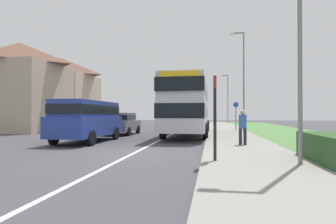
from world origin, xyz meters
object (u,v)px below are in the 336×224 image
at_px(parked_car_grey, 122,123).
at_px(bus_stop_sign, 215,112).
at_px(double_decker_bus, 188,105).
at_px(pedestrian_at_stop, 243,125).
at_px(street_lamp_mid, 243,75).
at_px(street_lamp_far, 227,96).
at_px(street_lamp_near, 296,5).
at_px(cycle_route_sign, 236,115).
at_px(parked_van_blue, 88,118).

bearing_deg(parked_car_grey, bus_stop_sign, -59.31).
bearing_deg(double_decker_bus, bus_stop_sign, -81.14).
xyz_separation_m(double_decker_bus, pedestrian_at_stop, (2.96, -6.51, -1.17)).
height_order(street_lamp_mid, street_lamp_far, street_lamp_mid).
distance_m(parked_car_grey, street_lamp_mid, 10.44).
relative_size(parked_car_grey, street_lamp_mid, 0.48).
distance_m(street_lamp_near, street_lamp_mid, 15.11).
bearing_deg(cycle_route_sign, pedestrian_at_stop, -93.40).
xyz_separation_m(parked_car_grey, street_lamp_near, (8.70, -11.19, 3.58)).
distance_m(bus_stop_sign, street_lamp_near, 3.65).
height_order(parked_car_grey, street_lamp_mid, street_lamp_mid).
height_order(pedestrian_at_stop, cycle_route_sign, cycle_route_sign).
xyz_separation_m(cycle_route_sign, street_lamp_near, (0.23, -16.22, 3.03)).
bearing_deg(street_lamp_mid, street_lamp_near, -90.80).
bearing_deg(bus_stop_sign, pedestrian_at_stop, 73.97).
bearing_deg(double_decker_bus, parked_car_grey, 179.18).
xyz_separation_m(double_decker_bus, cycle_route_sign, (3.65, 5.10, -0.72)).
relative_size(cycle_route_sign, street_lamp_far, 0.34).
xyz_separation_m(street_lamp_near, street_lamp_mid, (0.21, 15.11, 0.19)).
distance_m(street_lamp_mid, street_lamp_far, 19.42).
bearing_deg(street_lamp_near, double_decker_bus, 109.24).
relative_size(cycle_route_sign, street_lamp_mid, 0.31).
distance_m(pedestrian_at_stop, street_lamp_mid, 11.18).
bearing_deg(parked_car_grey, street_lamp_near, -52.15).
xyz_separation_m(parked_car_grey, street_lamp_far, (8.74, 23.33, 3.40)).
bearing_deg(street_lamp_far, bus_stop_sign, -93.70).
height_order(parked_car_grey, street_lamp_far, street_lamp_far).
bearing_deg(parked_car_grey, pedestrian_at_stop, -40.24).
height_order(parked_van_blue, parked_car_grey, parked_van_blue).
bearing_deg(bus_stop_sign, parked_car_grey, 120.69).
bearing_deg(street_lamp_near, parked_car_grey, 127.85).
height_order(parked_van_blue, street_lamp_near, street_lamp_near).
bearing_deg(parked_car_grey, double_decker_bus, -0.82).
relative_size(parked_car_grey, pedestrian_at_stop, 2.34).
distance_m(double_decker_bus, bus_stop_sign, 11.06).
bearing_deg(bus_stop_sign, street_lamp_mid, 80.87).
distance_m(parked_van_blue, cycle_route_sign, 13.45).
bearing_deg(double_decker_bus, street_lamp_far, 80.49).
height_order(double_decker_bus, street_lamp_near, street_lamp_near).
relative_size(bus_stop_sign, street_lamp_near, 0.33).
bearing_deg(parked_van_blue, bus_stop_sign, -40.43).
xyz_separation_m(parked_car_grey, pedestrian_at_stop, (7.78, -6.58, 0.10)).
bearing_deg(street_lamp_far, pedestrian_at_stop, -91.83).
bearing_deg(bus_stop_sign, parked_van_blue, 139.57).
relative_size(parked_car_grey, street_lamp_far, 0.53).
height_order(cycle_route_sign, street_lamp_near, street_lamp_near).
distance_m(parked_van_blue, bus_stop_sign, 8.69).
bearing_deg(cycle_route_sign, street_lamp_mid, -68.43).
height_order(pedestrian_at_stop, street_lamp_far, street_lamp_far).
distance_m(double_decker_bus, parked_van_blue, 7.26).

